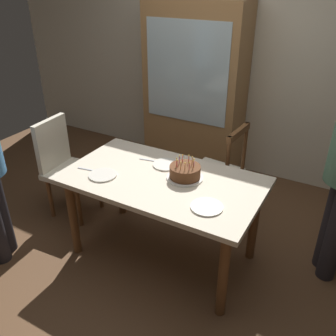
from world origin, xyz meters
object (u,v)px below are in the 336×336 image
object	(u,v)px
dining_table	(162,189)
birthday_cake	(185,172)
chair_upholstered	(64,163)
china_cabinet	(195,91)
plate_near_guest	(207,207)
plate_near_celebrant	(103,175)
chair_spindle_back	(217,174)
plate_far_side	(166,165)

from	to	relation	value
dining_table	birthday_cake	xyz separation A→B (m)	(0.15, 0.08, 0.15)
chair_upholstered	china_cabinet	bearing A→B (deg)	65.41
birthday_cake	plate_near_guest	bearing A→B (deg)	-42.23
plate_near_celebrant	china_cabinet	size ratio (longest dim) A/B	0.12
chair_spindle_back	chair_upholstered	bearing A→B (deg)	-154.03
plate_far_side	chair_spindle_back	size ratio (longest dim) A/B	0.23
birthday_cake	plate_far_side	size ratio (longest dim) A/B	1.27
chair_spindle_back	chair_upholstered	xyz separation A→B (m)	(-1.31, -0.64, 0.07)
dining_table	chair_upholstered	size ratio (longest dim) A/B	1.60
dining_table	plate_far_side	distance (m)	0.23
birthday_cake	china_cabinet	bearing A→B (deg)	113.36
birthday_cake	plate_near_celebrant	bearing A→B (deg)	-154.04
dining_table	plate_far_side	world-z (taller)	plate_far_side
plate_near_guest	china_cabinet	world-z (taller)	china_cabinet
plate_near_celebrant	birthday_cake	bearing A→B (deg)	25.96
plate_near_celebrant	plate_far_side	bearing A→B (deg)	48.66
plate_near_guest	china_cabinet	size ratio (longest dim) A/B	0.12
plate_near_guest	chair_upholstered	size ratio (longest dim) A/B	0.23
plate_near_guest	chair_spindle_back	bearing A→B (deg)	107.35
plate_far_side	plate_near_guest	size ratio (longest dim) A/B	1.00
plate_far_side	china_cabinet	size ratio (longest dim) A/B	0.12
dining_table	birthday_cake	distance (m)	0.23
chair_upholstered	plate_near_guest	bearing A→B (deg)	-10.80
dining_table	chair_spindle_back	xyz separation A→B (m)	(0.16, 0.75, -0.19)
plate_near_celebrant	chair_upholstered	size ratio (longest dim) A/B	0.23
dining_table	chair_spindle_back	distance (m)	0.79
chair_upholstered	china_cabinet	world-z (taller)	china_cabinet
plate_far_side	chair_upholstered	bearing A→B (deg)	-175.60
birthday_cake	chair_spindle_back	distance (m)	0.75
plate_near_guest	chair_spindle_back	size ratio (longest dim) A/B	0.23
plate_near_celebrant	dining_table	bearing A→B (deg)	24.94
dining_table	birthday_cake	world-z (taller)	birthday_cake
chair_spindle_back	plate_far_side	bearing A→B (deg)	-113.09
plate_near_celebrant	plate_near_guest	size ratio (longest dim) A/B	1.00
plate_far_side	chair_upholstered	world-z (taller)	chair_upholstered
birthday_cake	dining_table	bearing A→B (deg)	-151.30
plate_near_guest	plate_far_side	bearing A→B (deg)	143.84
plate_near_celebrant	plate_near_guest	xyz separation A→B (m)	(0.87, 0.00, 0.00)
dining_table	china_cabinet	distance (m)	1.66
plate_near_celebrant	plate_far_side	size ratio (longest dim) A/B	1.00
dining_table	plate_far_side	bearing A→B (deg)	111.35
birthday_cake	chair_spindle_back	world-z (taller)	chair_spindle_back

